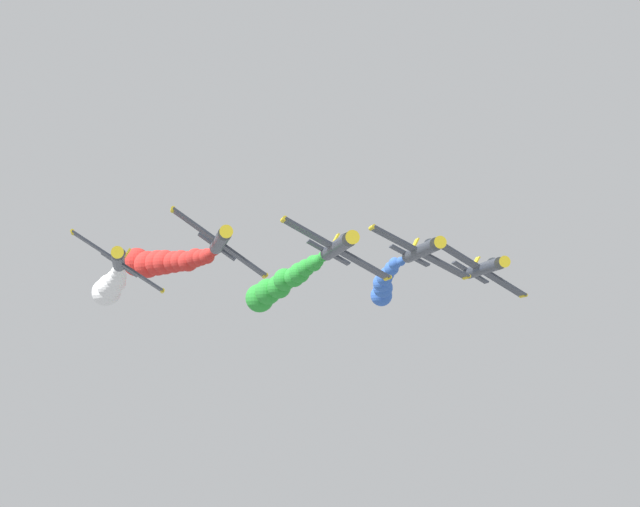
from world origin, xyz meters
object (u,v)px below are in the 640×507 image
object	(u,v)px
airplane_right_inner	(221,241)
airplane_right_outer	(119,260)
airplane_lead	(338,246)
airplane_left_outer	(484,268)
airplane_left_inner	(422,250)

from	to	relation	value
airplane_right_inner	airplane_right_outer	size ratio (longest dim) A/B	1.00
airplane_lead	airplane_left_outer	size ratio (longest dim) A/B	1.00
airplane_lead	airplane_left_outer	xyz separation A→B (m)	(-16.24, -13.60, 0.06)
airplane_right_outer	airplane_left_outer	bearing A→B (deg)	-179.82
airplane_right_inner	airplane_right_outer	distance (m)	11.00
airplane_right_inner	airplane_right_outer	bearing A→B (deg)	-41.69
airplane_lead	airplane_right_inner	bearing A→B (deg)	-36.21
airplane_right_inner	airplane_left_outer	bearing A→B (deg)	-163.33
airplane_left_inner	airplane_right_outer	xyz separation A→B (m)	(25.34, -6.02, -0.62)
airplane_lead	airplane_right_outer	bearing A→B (deg)	-39.01
airplane_left_inner	airplane_lead	bearing A→B (deg)	40.75
airplane_right_inner	airplane_left_outer	size ratio (longest dim) A/B	1.00
airplane_lead	airplane_left_inner	distance (m)	11.49
airplane_left_outer	airplane_right_inner	bearing A→B (deg)	16.67
airplane_right_inner	airplane_right_outer	xyz separation A→B (m)	(8.19, -7.29, -0.89)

